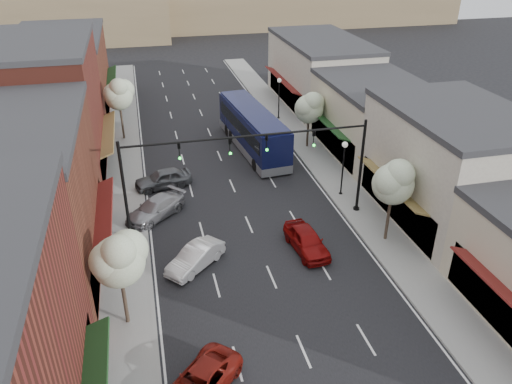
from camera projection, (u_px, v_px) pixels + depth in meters
ground at (281, 299)px, 27.80m from camera, size 160.00×160.00×0.00m
sidewalk_left at (124, 172)px, 41.87m from camera, size 2.80×73.00×0.15m
sidewalk_right at (313, 153)px, 45.34m from camera, size 2.80×73.00×0.15m
curb_left at (141, 170)px, 42.16m from camera, size 0.25×73.00×0.17m
curb_right at (299, 154)px, 45.05m from camera, size 0.25×73.00×0.17m
bldg_left_midnear at (8, 204)px, 27.79m from camera, size 10.14×14.10×9.40m
bldg_left_midfar at (40, 111)px, 39.42m from camera, size 10.14×14.10×10.90m
bldg_left_far at (63, 74)px, 53.71m from camera, size 10.14×18.10×8.40m
bldg_right_midnear at (451, 166)px, 33.92m from camera, size 9.14×12.10×7.90m
bldg_right_midfar at (373, 118)px, 44.54m from camera, size 9.14×12.10×6.40m
bldg_right_far at (320, 72)px, 56.29m from camera, size 9.14×16.10×7.40m
hill_near at (22, 17)px, 87.52m from camera, size 50.00×20.00×8.00m
signal_mast_right at (330, 156)px, 33.62m from camera, size 8.22×0.46×7.00m
signal_mast_left at (161, 173)px, 31.30m from camera, size 8.22×0.46×7.00m
tree_right_near at (395, 181)px, 30.79m from camera, size 2.85×2.65×5.95m
tree_right_far at (310, 107)px, 44.70m from camera, size 2.85×2.65×5.43m
tree_left_near at (119, 258)px, 24.05m from camera, size 2.85×2.65×5.69m
tree_left_far at (119, 93)px, 46.12m from camera, size 2.85×2.65×6.13m
lamp_post_near at (344, 160)px, 36.97m from camera, size 0.44×0.44×4.44m
lamp_post_far at (279, 92)px, 51.96m from camera, size 0.44×0.44×4.44m
coach_bus at (253, 129)px, 45.30m from camera, size 3.95×12.82×3.85m
red_hatchback at (307, 240)px, 31.59m from camera, size 2.21×4.55×1.49m
parked_car_a at (200, 383)px, 21.95m from camera, size 4.54×4.61×1.23m
parked_car_b at (195, 257)px, 30.07m from camera, size 4.03×3.84×1.36m
parked_car_c at (155, 208)px, 35.24m from camera, size 4.89×4.66×1.40m
parked_car_d at (163, 179)px, 39.24m from camera, size 4.68×2.57×1.51m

